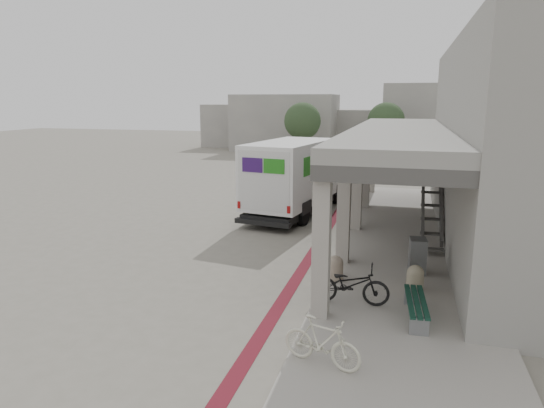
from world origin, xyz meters
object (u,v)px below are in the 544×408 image
(fedex_truck, at_px, (298,174))
(bicycle_black, at_px, (350,284))
(bicycle_cream, at_px, (322,342))
(utility_cabinet, at_px, (417,256))
(bench, at_px, (416,305))

(fedex_truck, height_order, bicycle_black, fedex_truck)
(bicycle_black, distance_m, bicycle_cream, 2.97)
(utility_cabinet, distance_m, bicycle_cream, 5.96)
(bench, height_order, utility_cabinet, utility_cabinet)
(utility_cabinet, bearing_deg, bicycle_black, -126.05)
(bench, distance_m, bicycle_black, 1.62)
(fedex_truck, distance_m, utility_cabinet, 8.79)
(fedex_truck, height_order, bench, fedex_truck)
(utility_cabinet, relative_size, bicycle_cream, 0.64)
(fedex_truck, bearing_deg, bicycle_black, -61.39)
(bicycle_black, bearing_deg, bench, -108.82)
(utility_cabinet, xyz_separation_m, bicycle_black, (-1.62, -2.71, -0.00))
(bench, bearing_deg, bicycle_cream, -128.49)
(fedex_truck, xyz_separation_m, utility_cabinet, (5.10, -7.07, -1.12))
(bicycle_black, height_order, bicycle_cream, bicycle_black)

